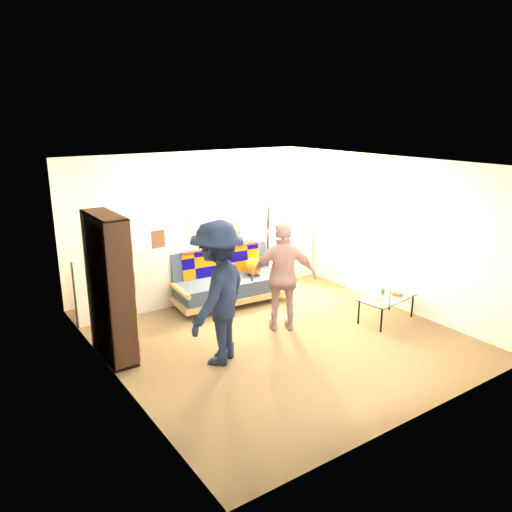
{
  "coord_description": "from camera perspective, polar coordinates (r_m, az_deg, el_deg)",
  "views": [
    {
      "loc": [
        -3.87,
        -5.28,
        3.02
      ],
      "look_at": [
        0.0,
        0.4,
        1.05
      ],
      "focal_mm": 35.0,
      "sensor_mm": 36.0,
      "label": 1
    }
  ],
  "objects": [
    {
      "name": "ground",
      "position": [
        7.21,
        1.81,
        -8.77
      ],
      "size": [
        5.0,
        5.0,
        0.0
      ],
      "primitive_type": "plane",
      "color": "brown",
      "rests_on": "ground"
    },
    {
      "name": "person_right",
      "position": [
        7.08,
        3.18,
        -2.39
      ],
      "size": [
        1.0,
        0.81,
        1.58
      ],
      "primitive_type": "imported",
      "rotation": [
        0.0,
        0.0,
        2.6
      ],
      "color": "pink",
      "rests_on": "ground"
    },
    {
      "name": "futon_sofa",
      "position": [
        8.25,
        -3.22,
        -2.78
      ],
      "size": [
        1.91,
        1.02,
        0.79
      ],
      "color": "tan",
      "rests_on": "ground"
    },
    {
      "name": "person_left",
      "position": [
        6.13,
        -4.34,
        -4.26
      ],
      "size": [
        1.34,
        1.22,
        1.81
      ],
      "primitive_type": "imported",
      "rotation": [
        0.0,
        0.0,
        3.75
      ],
      "color": "black",
      "rests_on": "ground"
    },
    {
      "name": "coffee_table",
      "position": [
        7.75,
        14.73,
        -4.69
      ],
      "size": [
        0.96,
        0.61,
        0.47
      ],
      "color": "black",
      "rests_on": "ground"
    },
    {
      "name": "room_shell",
      "position": [
        7.07,
        -0.33,
        4.98
      ],
      "size": [
        4.6,
        5.05,
        2.45
      ],
      "color": "silver",
      "rests_on": "ground"
    },
    {
      "name": "ledge_decor",
      "position": [
        8.16,
        -6.8,
        2.82
      ],
      "size": [
        2.97,
        0.02,
        0.45
      ],
      "color": "brown",
      "rests_on": "half_wall_ledge"
    },
    {
      "name": "floor_lamp",
      "position": [
        8.65,
        1.3,
        3.43
      ],
      "size": [
        0.37,
        0.29,
        1.61
      ],
      "color": "black",
      "rests_on": "ground"
    },
    {
      "name": "half_wall_ledge",
      "position": [
        8.46,
        -5.35,
        -1.42
      ],
      "size": [
        4.45,
        0.15,
        1.0
      ],
      "primitive_type": "cube",
      "color": "silver",
      "rests_on": "ground"
    },
    {
      "name": "bookshelf",
      "position": [
        6.51,
        -16.36,
        -3.98
      ],
      "size": [
        0.31,
        0.93,
        1.87
      ],
      "color": "black",
      "rests_on": "ground"
    }
  ]
}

